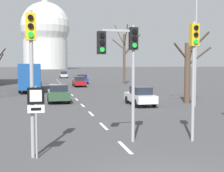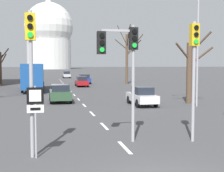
{
  "view_description": "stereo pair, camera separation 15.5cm",
  "coord_description": "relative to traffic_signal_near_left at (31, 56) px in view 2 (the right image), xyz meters",
  "views": [
    {
      "loc": [
        -3.32,
        -7.96,
        3.41
      ],
      "look_at": [
        -0.27,
        5.44,
        2.46
      ],
      "focal_mm": 50.0,
      "sensor_mm": 36.0,
      "label": 1
    },
    {
      "loc": [
        -3.16,
        -8.0,
        3.41
      ],
      "look_at": [
        -0.27,
        5.44,
        2.46
      ],
      "focal_mm": 50.0,
      "sensor_mm": 36.0,
      "label": 2
    }
  ],
  "objects": [
    {
      "name": "traffic_signal_near_right",
      "position": [
        6.87,
        0.96,
        -0.04
      ],
      "size": [
        0.36,
        0.34,
        5.27
      ],
      "color": "#9E9EA3",
      "rests_on": "ground_plane"
    },
    {
      "name": "lane_stripe_5",
      "position": [
        3.65,
        23.09,
        -3.71
      ],
      "size": [
        0.16,
        2.0,
        0.01
      ],
      "primitive_type": "cube",
      "color": "silver",
      "rests_on": "ground_plane"
    },
    {
      "name": "lane_stripe_2",
      "position": [
        3.65,
        9.59,
        -3.71
      ],
      "size": [
        0.16,
        2.0,
        0.01
      ],
      "primitive_type": "cube",
      "color": "silver",
      "rests_on": "ground_plane"
    },
    {
      "name": "sedan_far_left",
      "position": [
        1.8,
        16.72,
        -2.89
      ],
      "size": [
        1.9,
        4.01,
        1.61
      ],
      "color": "#2D4C33",
      "rests_on": "ground_plane"
    },
    {
      "name": "sedan_near_right",
      "position": [
        5.8,
        67.44,
        -2.87
      ],
      "size": [
        1.83,
        4.44,
        1.68
      ],
      "color": "#B7B7BC",
      "rests_on": "ground_plane"
    },
    {
      "name": "lane_stripe_13",
      "position": [
        3.65,
        59.09,
        -3.71
      ],
      "size": [
        0.16,
        2.0,
        0.01
      ],
      "primitive_type": "cube",
      "color": "silver",
      "rests_on": "ground_plane"
    },
    {
      "name": "traffic_signal_near_left",
      "position": [
        0.0,
        0.0,
        0.0
      ],
      "size": [
        0.36,
        0.34,
        5.34
      ],
      "color": "#9E9EA3",
      "rests_on": "ground_plane"
    },
    {
      "name": "sedan_near_left",
      "position": [
        8.35,
        13.07,
        -2.91
      ],
      "size": [
        1.69,
        4.29,
        1.57
      ],
      "color": "silver",
      "rests_on": "ground_plane"
    },
    {
      "name": "lane_stripe_9",
      "position": [
        3.65,
        41.09,
        -3.71
      ],
      "size": [
        0.16,
        2.0,
        0.01
      ],
      "primitive_type": "cube",
      "color": "silver",
      "rests_on": "ground_plane"
    },
    {
      "name": "lane_stripe_8",
      "position": [
        3.65,
        36.59,
        -3.71
      ],
      "size": [
        0.16,
        2.0,
        0.01
      ],
      "primitive_type": "cube",
      "color": "silver",
      "rests_on": "ground_plane"
    },
    {
      "name": "city_bus",
      "position": [
        -0.98,
        29.92,
        -1.66
      ],
      "size": [
        2.66,
        10.8,
        3.48
      ],
      "color": "#19478C",
      "rests_on": "ground_plane"
    },
    {
      "name": "lane_stripe_6",
      "position": [
        3.65,
        27.59,
        -3.71
      ],
      "size": [
        0.16,
        2.0,
        0.01
      ],
      "primitive_type": "cube",
      "color": "silver",
      "rests_on": "ground_plane"
    },
    {
      "name": "lane_stripe_7",
      "position": [
        3.65,
        32.09,
        -3.71
      ],
      "size": [
        0.16,
        2.0,
        0.01
      ],
      "primitive_type": "cube",
      "color": "silver",
      "rests_on": "ground_plane"
    },
    {
      "name": "lane_stripe_12",
      "position": [
        3.65,
        54.59,
        -3.71
      ],
      "size": [
        0.16,
        2.0,
        0.01
      ],
      "primitive_type": "cube",
      "color": "silver",
      "rests_on": "ground_plane"
    },
    {
      "name": "sedan_mid_centre",
      "position": [
        7.28,
        43.25,
        -2.86
      ],
      "size": [
        1.95,
        4.44,
        1.67
      ],
      "color": "navy",
      "rests_on": "ground_plane"
    },
    {
      "name": "lane_stripe_0",
      "position": [
        3.65,
        0.59,
        -3.71
      ],
      "size": [
        0.16,
        2.0,
        0.01
      ],
      "primitive_type": "cube",
      "color": "silver",
      "rests_on": "ground_plane"
    },
    {
      "name": "street_lamp_right",
      "position": [
        12.22,
        11.49,
        2.18
      ],
      "size": [
        1.87,
        0.36,
        9.88
      ],
      "color": "#9E9EA3",
      "rests_on": "ground_plane"
    },
    {
      "name": "bare_tree_right_near",
      "position": [
        12.89,
        13.52,
        -0.71
      ],
      "size": [
        3.47,
        2.3,
        6.23
      ],
      "color": "brown",
      "rests_on": "ground_plane"
    },
    {
      "name": "route_sign_post",
      "position": [
        0.13,
        -0.16,
        -1.9
      ],
      "size": [
        0.6,
        0.08,
        2.64
      ],
      "color": "#9E9EA3",
      "rests_on": "ground_plane"
    },
    {
      "name": "lane_stripe_1",
      "position": [
        3.65,
        5.09,
        -3.71
      ],
      "size": [
        0.16,
        2.0,
        0.01
      ],
      "primitive_type": "cube",
      "color": "silver",
      "rests_on": "ground_plane"
    },
    {
      "name": "traffic_signal_centre_tall",
      "position": [
        3.77,
        1.46,
        0.15
      ],
      "size": [
        1.77,
        0.34,
        5.11
      ],
      "color": "#9E9EA3",
      "rests_on": "ground_plane"
    },
    {
      "name": "bare_tree_right_far",
      "position": [
        14.5,
        40.89,
        1.27
      ],
      "size": [
        4.61,
        3.66,
        10.19
      ],
      "color": "brown",
      "rests_on": "ground_plane"
    },
    {
      "name": "lane_stripe_3",
      "position": [
        3.65,
        14.09,
        -3.71
      ],
      "size": [
        0.16,
        2.0,
        0.01
      ],
      "primitive_type": "cube",
      "color": "silver",
      "rests_on": "ground_plane"
    },
    {
      "name": "capitol_dome",
      "position": [
        3.65,
        220.5,
        20.35
      ],
      "size": [
        34.97,
        34.97,
        49.39
      ],
      "color": "silver",
      "rests_on": "ground_plane"
    },
    {
      "name": "lane_stripe_10",
      "position": [
        3.65,
        45.59,
        -3.71
      ],
      "size": [
        0.16,
        2.0,
        0.01
      ],
      "primitive_type": "cube",
      "color": "silver",
      "rests_on": "ground_plane"
    },
    {
      "name": "lane_stripe_11",
      "position": [
        3.65,
        50.09,
        -3.71
      ],
      "size": [
        0.16,
        2.0,
        0.01
      ],
      "primitive_type": "cube",
      "color": "silver",
      "rests_on": "ground_plane"
    },
    {
      "name": "sedan_far_right",
      "position": [
        5.98,
        36.14,
        -2.92
      ],
      "size": [
        1.75,
        4.59,
        1.58
      ],
      "color": "maroon",
      "rests_on": "ground_plane"
    },
    {
      "name": "lane_stripe_4",
      "position": [
        3.65,
        18.59,
        -3.71
      ],
      "size": [
        0.16,
        2.0,
        0.01
      ],
      "primitive_type": "cube",
      "color": "silver",
      "rests_on": "ground_plane"
    },
    {
      "name": "bare_tree_left_far",
      "position": [
        -7.01,
        45.01,
        -0.68
      ],
      "size": [
        1.78,
        2.32,
        6.25
      ],
      "color": "brown",
      "rests_on": "ground_plane"
    }
  ]
}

